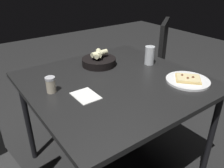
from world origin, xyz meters
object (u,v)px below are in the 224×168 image
dining_table (115,88)px  beer_glass (149,57)px  chair_near (150,63)px  pepper_shaker (51,86)px  bread_basket (99,61)px  pizza_plate (188,80)px

dining_table → beer_glass: 0.39m
dining_table → chair_near: chair_near is taller
beer_glass → pepper_shaker: 0.75m
bread_basket → beer_glass: 0.37m
dining_table → pepper_shaker: size_ratio=11.40×
chair_near → pizza_plate: bearing=-29.8°
dining_table → pepper_shaker: 0.41m
beer_glass → pizza_plate: bearing=-2.4°
pizza_plate → chair_near: size_ratio=0.28×
dining_table → pepper_shaker: pepper_shaker is taller
bread_basket → beer_glass: beer_glass is taller
dining_table → bread_basket: bread_basket is taller
bread_basket → beer_glass: bearing=57.4°
pizza_plate → pepper_shaker: bearing=-117.0°
dining_table → pepper_shaker: (-0.08, -0.39, 0.10)m
pizza_plate → chair_near: (-0.73, 0.42, -0.22)m
pizza_plate → bread_basket: bread_basket is taller
bread_basket → chair_near: bearing=103.9°
pepper_shaker → chair_near: 1.24m
bread_basket → pepper_shaker: (0.18, -0.44, 0.01)m
pepper_shaker → beer_glass: bearing=88.5°
pizza_plate → beer_glass: 0.36m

